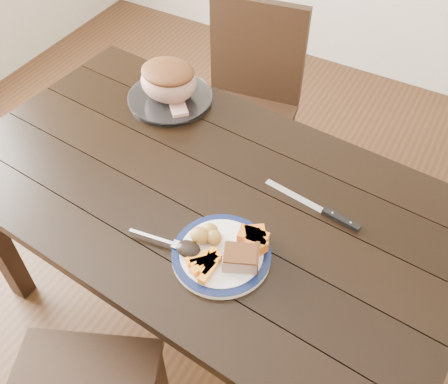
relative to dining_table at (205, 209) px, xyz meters
The scene contains 15 objects.
ground 0.66m from the dining_table, ahead, with size 4.00×4.00×0.00m, color #472B16.
dining_table is the anchor object (origin of this frame).
chair_far 0.78m from the dining_table, 107.07° to the left, with size 0.49×0.49×0.93m.
dinner_plate 0.27m from the dining_table, 48.64° to the right, with size 0.27×0.27×0.02m, color white.
plate_rim 0.28m from the dining_table, 48.64° to the right, with size 0.27×0.27×0.02m, color #0B143A.
serving_platter 0.48m from the dining_table, 136.69° to the left, with size 0.30×0.30×0.02m, color white.
pork_slice 0.33m from the dining_table, 40.62° to the right, with size 0.09×0.07×0.04m, color tan.
roasted_potatoes 0.25m from the dining_table, 57.17° to the right, with size 0.09×0.08×0.05m.
carrot_batons 0.32m from the dining_table, 58.40° to the right, with size 0.09×0.11×0.02m.
pumpkin_wedges 0.29m from the dining_table, 27.61° to the right, with size 0.10×0.09×0.04m.
dark_mushroom 0.29m from the dining_table, 68.59° to the right, with size 0.07×0.05×0.03m, color black.
fork 0.26m from the dining_table, 87.95° to the right, with size 0.18×0.04×0.00m.
roast_joint 0.50m from the dining_table, 136.69° to the left, with size 0.21×0.18×0.14m, color tan.
cut_slice 0.39m from the dining_table, 134.93° to the left, with size 0.07×0.06×0.02m, color tan.
carving_knife 0.39m from the dining_table, 14.10° to the left, with size 0.32×0.07×0.01m.
Camera 1 is at (0.56, -0.88, 1.88)m, focal length 40.00 mm.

